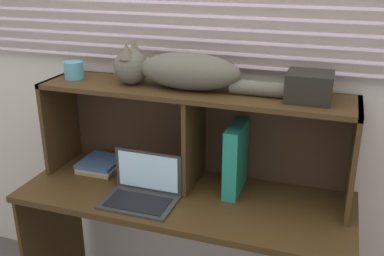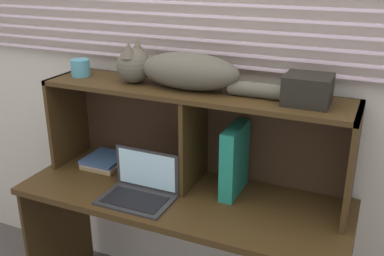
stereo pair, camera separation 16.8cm
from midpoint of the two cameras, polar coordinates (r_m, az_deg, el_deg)
back_panel_with_blinds at (r=2.13m, az=-0.51°, el=7.92°), size 4.40×0.08×2.50m
desk at (r=2.11m, az=-3.36°, el=-11.81°), size 1.50×0.56×0.74m
hutch_shelf_unit at (r=2.04m, az=-2.02°, el=1.33°), size 1.42×0.30×0.46m
cat at (r=1.96m, az=-4.18°, el=7.33°), size 0.83×0.18×0.20m
laptop at (r=2.00m, az=-8.80°, el=-8.00°), size 0.32×0.22×0.20m
binder_upright at (r=2.01m, az=3.23°, el=-3.95°), size 0.06×0.23×0.32m
book_stack at (r=2.32m, az=-13.59°, el=-4.58°), size 0.19×0.21×0.05m
small_basket at (r=2.23m, az=-16.99°, el=7.06°), size 0.09×0.09×0.08m
storage_box at (r=1.83m, az=12.25°, el=5.15°), size 0.18×0.17×0.12m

